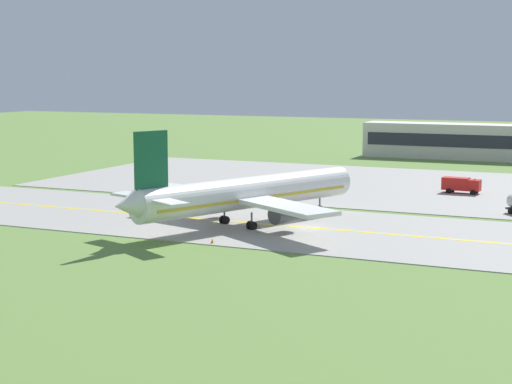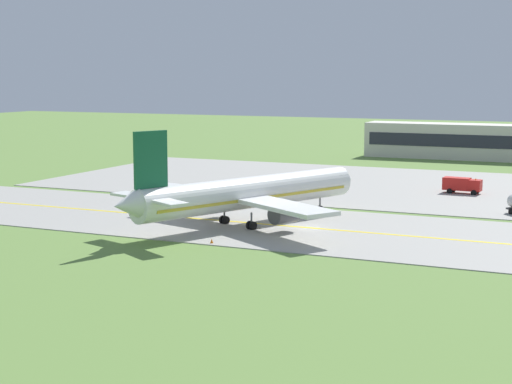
{
  "view_description": "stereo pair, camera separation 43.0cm",
  "coord_description": "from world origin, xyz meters",
  "views": [
    {
      "loc": [
        34.23,
        -92.71,
        18.95
      ],
      "look_at": [
        -7.38,
        1.07,
        4.0
      ],
      "focal_mm": 56.52,
      "sensor_mm": 36.0,
      "label": 1
    },
    {
      "loc": [
        34.62,
        -92.53,
        18.95
      ],
      "look_at": [
        -7.38,
        1.07,
        4.0
      ],
      "focal_mm": 56.52,
      "sensor_mm": 36.0,
      "label": 2
    }
  ],
  "objects": [
    {
      "name": "ground_plane",
      "position": [
        0.0,
        0.0,
        0.0
      ],
      "size": [
        500.0,
        500.0,
        0.0
      ],
      "primitive_type": "plane",
      "color": "olive"
    },
    {
      "name": "taxiway_strip",
      "position": [
        0.0,
        0.0,
        0.05
      ],
      "size": [
        240.0,
        28.0,
        0.1
      ],
      "primitive_type": "cube",
      "color": "#9E9B93",
      "rests_on": "ground"
    },
    {
      "name": "apron_pad",
      "position": [
        10.0,
        42.0,
        0.05
      ],
      "size": [
        140.0,
        52.0,
        0.1
      ],
      "primitive_type": "cube",
      "color": "#9E9B93",
      "rests_on": "ground"
    },
    {
      "name": "taxiway_centreline",
      "position": [
        0.0,
        0.0,
        0.11
      ],
      "size": [
        220.0,
        0.6,
        0.01
      ],
      "primitive_type": "cube",
      "color": "yellow",
      "rests_on": "taxiway_strip"
    },
    {
      "name": "airplane_lead",
      "position": [
        -7.58,
        -1.38,
        4.13
      ],
      "size": [
        31.08,
        37.62,
        12.7
      ],
      "color": "white",
      "rests_on": "ground"
    },
    {
      "name": "service_truck_fuel",
      "position": [
        12.4,
        37.77,
        1.53
      ],
      "size": [
        6.13,
        2.67,
        2.6
      ],
      "color": "red",
      "rests_on": "ground"
    },
    {
      "name": "terminal_building",
      "position": [
        12.5,
        93.36,
        4.0
      ],
      "size": [
        63.23,
        8.59,
        9.15
      ],
      "color": "beige",
      "rests_on": "ground"
    },
    {
      "name": "traffic_cone_near_edge",
      "position": [
        -8.98,
        12.32,
        0.3
      ],
      "size": [
        0.44,
        0.44,
        0.6
      ],
      "primitive_type": "cone",
      "color": "orange",
      "rests_on": "ground"
    },
    {
      "name": "traffic_cone_mid_edge",
      "position": [
        -6.5,
        -13.14,
        0.3
      ],
      "size": [
        0.44,
        0.44,
        0.6
      ],
      "primitive_type": "cone",
      "color": "orange",
      "rests_on": "ground"
    }
  ]
}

